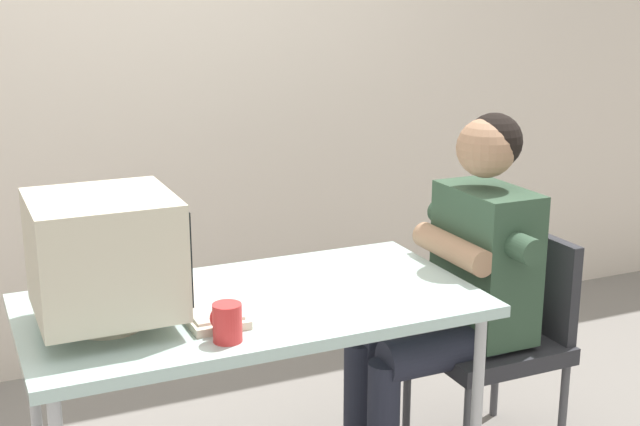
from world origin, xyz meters
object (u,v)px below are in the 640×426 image
(crt_monitor, at_px, (105,255))
(person_seated, at_px, (457,281))
(office_chair, at_px, (501,329))
(desk, at_px, (252,316))
(desk_mug, at_px, (227,322))
(keyboard, at_px, (201,301))

(crt_monitor, distance_m, person_seated, 1.23)
(office_chair, distance_m, person_seated, 0.29)
(desk, distance_m, office_chair, 0.98)
(crt_monitor, bearing_deg, office_chair, 2.54)
(desk, relative_size, person_seated, 1.10)
(crt_monitor, height_order, person_seated, person_seated)
(crt_monitor, relative_size, office_chair, 0.49)
(desk, xyz_separation_m, crt_monitor, (-0.44, -0.03, 0.26))
(desk, relative_size, office_chair, 1.70)
(desk, bearing_deg, crt_monitor, -175.96)
(office_chair, height_order, desk_mug, desk_mug)
(crt_monitor, height_order, keyboard, crt_monitor)
(desk, bearing_deg, person_seated, 2.34)
(keyboard, distance_m, office_chair, 1.15)
(person_seated, distance_m, desk_mug, 0.98)
(crt_monitor, relative_size, keyboard, 0.85)
(office_chair, bearing_deg, keyboard, -179.08)
(keyboard, height_order, desk_mug, desk_mug)
(keyboard, bearing_deg, office_chair, 0.92)
(person_seated, xyz_separation_m, desk_mug, (-0.93, -0.29, 0.11))
(desk, bearing_deg, desk_mug, -122.15)
(desk, relative_size, desk_mug, 12.97)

